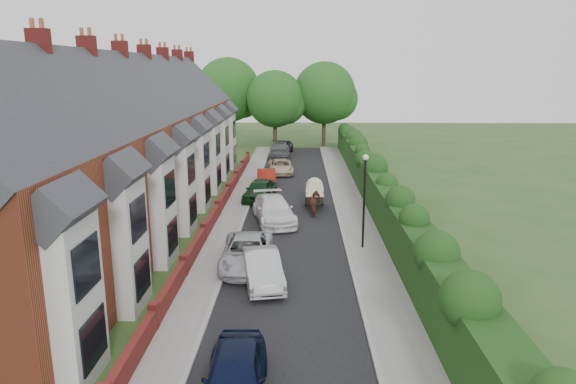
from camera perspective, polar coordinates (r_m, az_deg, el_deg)
name	(u,v)px	position (r m, az deg, el deg)	size (l,w,h in m)	color
ground	(299,278)	(24.10, 1.24, -9.56)	(140.00, 140.00, 0.00)	#2D4C1E
road	(292,213)	(34.49, 0.44, -2.33)	(6.00, 58.00, 0.02)	black
pavement_hedge_side	(353,213)	(34.66, 7.24, -2.28)	(2.20, 58.00, 0.12)	gray
pavement_house_side	(235,212)	(34.74, -5.92, -2.20)	(1.70, 58.00, 0.12)	gray
kerb_hedge_side	(337,212)	(34.56, 5.51, -2.27)	(0.18, 58.00, 0.13)	#9C9C97
kerb_house_side	(247,212)	(34.65, -4.61, -2.21)	(0.18, 58.00, 0.13)	#9C9C97
hedge	(381,190)	(34.51, 10.29, 0.19)	(2.10, 58.00, 2.85)	#1A3912
terrace_row	(129,149)	(34.30, -17.23, 4.60)	(9.05, 40.50, 11.50)	brown
garden_wall_row	(218,210)	(33.82, -7.83, -1.99)	(0.35, 40.35, 1.10)	maroon
lamppost	(365,190)	(27.10, 8.50, 0.26)	(0.32, 0.32, 5.16)	black
tree_far_left	(278,100)	(62.41, -1.14, 10.14)	(7.14, 6.80, 9.29)	#332316
tree_far_right	(327,95)	(64.40, 4.41, 10.75)	(7.98, 7.60, 10.31)	#332316
tree_far_back	(231,92)	(65.86, -6.30, 11.03)	(8.40, 8.00, 10.82)	#332316
car_navy	(235,376)	(15.93, -5.89, -19.66)	(1.79, 4.45, 1.52)	black
car_silver_a	(262,268)	(23.32, -2.88, -8.44)	(1.55, 4.45, 1.46)	#B5B6BA
car_silver_b	(247,252)	(25.26, -4.58, -6.70)	(2.43, 5.27, 1.47)	#B9BBC1
car_white	(274,210)	(32.29, -1.59, -2.01)	(2.22, 5.46, 1.58)	white
car_green	(260,190)	(37.71, -3.16, 0.23)	(1.82, 4.52, 1.54)	black
car_red	(266,178)	(41.94, -2.42, 1.51)	(1.49, 4.27, 1.41)	maroon
car_beige	(281,167)	(47.26, -0.81, 2.83)	(2.14, 4.64, 1.29)	beige
car_grey	(280,150)	(55.88, -0.95, 4.65)	(2.19, 5.38, 1.56)	#4F5156
car_black	(283,147)	(58.74, -0.59, 5.06)	(1.77, 4.41, 1.50)	black
horse	(315,204)	(33.80, 3.06, -1.37)	(0.82, 1.80, 1.52)	#572F20
horse_cart	(315,191)	(35.58, 2.98, 0.07)	(1.28, 2.82, 2.04)	black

